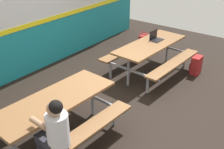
% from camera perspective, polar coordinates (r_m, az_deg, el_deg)
% --- Properties ---
extents(ground_plane, '(10.00, 10.00, 0.02)m').
position_cam_1_polar(ground_plane, '(5.68, -0.06, -5.00)').
color(ground_plane, black).
extents(accent_backdrop, '(8.00, 0.14, 2.60)m').
position_cam_1_polar(accent_backdrop, '(6.69, -16.33, 10.87)').
color(accent_backdrop, teal).
rests_on(accent_backdrop, ground).
extents(picnic_table_left, '(2.05, 1.65, 0.74)m').
position_cam_1_polar(picnic_table_left, '(4.46, -11.54, -6.71)').
color(picnic_table_left, brown).
rests_on(picnic_table_left, ground).
extents(picnic_table_right, '(2.05, 1.65, 0.74)m').
position_cam_1_polar(picnic_table_right, '(6.51, 7.85, 5.01)').
color(picnic_table_right, brown).
rests_on(picnic_table_right, ground).
extents(student_nearer, '(0.38, 0.53, 1.21)m').
position_cam_1_polar(student_nearer, '(3.79, -11.83, -11.21)').
color(student_nearer, '#2D2D38').
rests_on(student_nearer, ground).
extents(laptop_dark, '(0.33, 0.24, 0.22)m').
position_cam_1_polar(laptop_dark, '(6.67, 8.98, 7.42)').
color(laptop_dark, black).
rests_on(laptop_dark, picnic_table_right).
extents(backpack_dark, '(0.30, 0.22, 0.44)m').
position_cam_1_polar(backpack_dark, '(6.83, 16.95, 1.83)').
color(backpack_dark, maroon).
rests_on(backpack_dark, ground).
extents(tote_bag_bright, '(0.34, 0.21, 0.43)m').
position_cam_1_polar(tote_bag_bright, '(8.18, 6.45, 6.98)').
color(tote_bag_bright, maroon).
rests_on(tote_bag_bright, ground).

